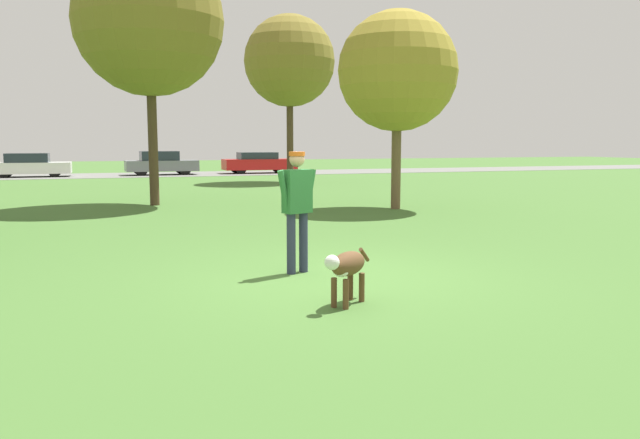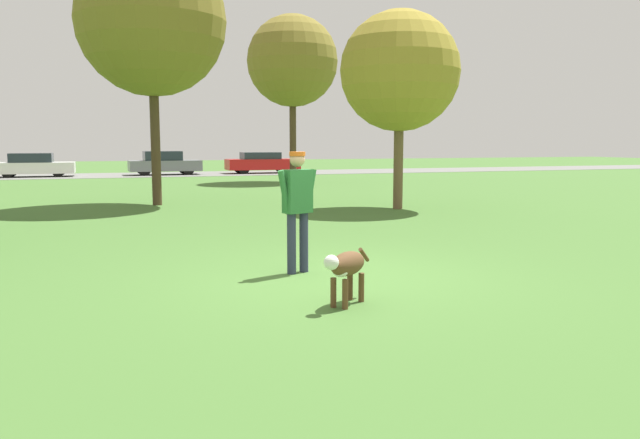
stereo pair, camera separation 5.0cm
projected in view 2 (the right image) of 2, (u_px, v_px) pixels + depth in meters
name	position (u px, v px, depth m)	size (l,w,h in m)	color
ground_plane	(335.00, 277.00, 8.87)	(120.00, 120.00, 0.00)	#426B2D
far_road_strip	(157.00, 175.00, 37.15)	(120.00, 6.00, 0.01)	slate
person	(298.00, 201.00, 9.02)	(0.67, 0.34, 1.77)	#2D334C
dog	(346.00, 267.00, 7.28)	(0.84, 0.72, 0.65)	brown
frisbee	(357.00, 256.00, 10.46)	(0.23, 0.23, 0.02)	#E52366
tree_mid_center	(152.00, 21.00, 18.41)	(4.41, 4.41, 7.67)	#4C3826
tree_far_right	(292.00, 61.00, 29.74)	(4.35, 4.35, 7.95)	#4C3826
tree_near_right	(400.00, 72.00, 17.53)	(3.38, 3.38, 5.59)	brown
parked_car_white	(34.00, 165.00, 34.60)	(4.23, 1.84, 1.32)	white
parked_car_grey	(164.00, 163.00, 36.83)	(4.19, 1.93, 1.40)	slate
parked_car_red	(262.00, 163.00, 38.82)	(4.48, 1.73, 1.30)	red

